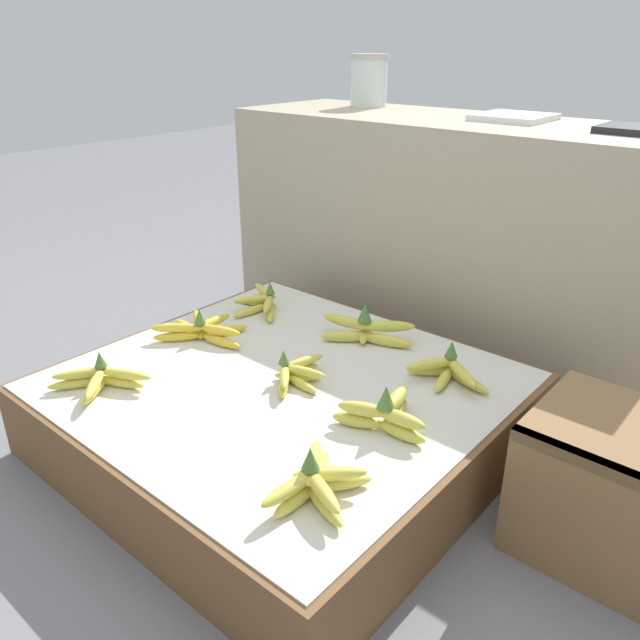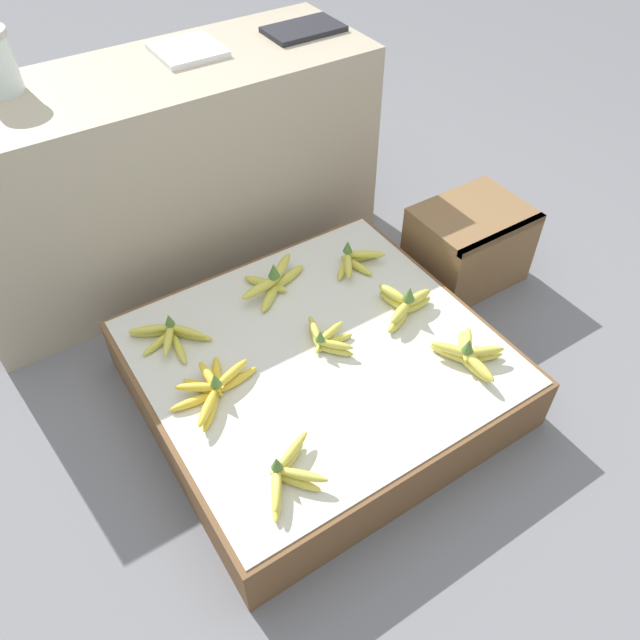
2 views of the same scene
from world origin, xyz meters
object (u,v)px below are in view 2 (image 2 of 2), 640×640
(banana_bunch_middle_midright, at_px, (404,304))
(banana_bunch_back_left, at_px, (170,336))
(wooden_crate, at_px, (468,245))
(banana_bunch_front_midright, at_px, (468,354))
(foam_tray_white, at_px, (188,50))
(banana_bunch_front_left, at_px, (287,474))
(banana_bunch_back_midleft, at_px, (273,281))
(banana_bunch_back_midright, at_px, (355,260))
(banana_bunch_middle_midleft, at_px, (327,339))
(banana_bunch_middle_left, at_px, (212,388))

(banana_bunch_middle_midright, bearing_deg, banana_bunch_back_left, 156.99)
(wooden_crate, height_order, banana_bunch_front_midright, banana_bunch_front_midright)
(banana_bunch_middle_midright, bearing_deg, foam_tray_white, 102.92)
(wooden_crate, xyz_separation_m, banana_bunch_front_left, (-1.07, -0.49, 0.08))
(banana_bunch_back_midleft, bearing_deg, banana_bunch_back_midright, -10.17)
(banana_bunch_front_left, relative_size, banana_bunch_middle_midleft, 1.04)
(wooden_crate, relative_size, banana_bunch_back_midleft, 1.44)
(banana_bunch_middle_left, distance_m, banana_bunch_back_midright, 0.69)
(banana_bunch_back_midleft, bearing_deg, banana_bunch_middle_midleft, -88.25)
(banana_bunch_middle_left, distance_m, foam_tray_white, 1.14)
(banana_bunch_middle_midright, bearing_deg, banana_bunch_front_left, -152.88)
(banana_bunch_middle_midleft, bearing_deg, banana_bunch_front_midright, -42.01)
(banana_bunch_back_left, distance_m, banana_bunch_back_midleft, 0.38)
(banana_bunch_back_midleft, height_order, banana_bunch_back_midright, banana_bunch_back_midleft)
(banana_bunch_middle_midleft, bearing_deg, banana_bunch_middle_left, 177.48)
(banana_bunch_middle_midright, xyz_separation_m, foam_tray_white, (-0.22, 0.95, 0.51))
(banana_bunch_back_left, bearing_deg, banana_bunch_back_midleft, 4.89)
(banana_bunch_middle_left, bearing_deg, banana_bunch_back_midleft, 38.29)
(wooden_crate, bearing_deg, banana_bunch_front_left, -155.12)
(banana_bunch_middle_left, xyz_separation_m, banana_bunch_middle_midright, (0.65, -0.03, 0.01))
(banana_bunch_middle_midright, relative_size, foam_tray_white, 0.97)
(banana_bunch_middle_midright, xyz_separation_m, banana_bunch_back_left, (-0.66, 0.28, -0.01))
(banana_bunch_middle_left, xyz_separation_m, banana_bunch_middle_midleft, (0.37, -0.02, -0.00))
(wooden_crate, xyz_separation_m, banana_bunch_back_midright, (-0.46, 0.08, 0.08))
(banana_bunch_front_midright, relative_size, banana_bunch_middle_midleft, 1.14)
(banana_bunch_front_left, xyz_separation_m, banana_bunch_back_left, (-0.05, 0.59, -0.00))
(wooden_crate, distance_m, banana_bunch_back_midright, 0.47)
(banana_bunch_middle_midleft, bearing_deg, banana_bunch_back_midright, 41.71)
(banana_bunch_back_left, xyz_separation_m, banana_bunch_back_midright, (0.67, -0.02, 0.00))
(banana_bunch_front_midright, xyz_separation_m, foam_tray_white, (-0.25, 1.21, 0.52))
(banana_bunch_middle_left, bearing_deg, banana_bunch_back_left, 94.26)
(banana_bunch_middle_midleft, height_order, banana_bunch_back_left, banana_bunch_back_left)
(banana_bunch_middle_left, xyz_separation_m, foam_tray_white, (0.43, 0.91, 0.52))
(banana_bunch_front_left, xyz_separation_m, banana_bunch_middle_midleft, (0.33, 0.33, -0.00))
(banana_bunch_front_left, distance_m, banana_bunch_middle_midright, 0.69)
(banana_bunch_middle_midright, relative_size, banana_bunch_back_midleft, 0.78)
(banana_bunch_front_midright, bearing_deg, banana_bunch_middle_left, 156.51)
(banana_bunch_back_midleft, distance_m, banana_bunch_back_midright, 0.29)
(banana_bunch_front_left, xyz_separation_m, banana_bunch_front_midright, (0.64, 0.05, 0.00))
(banana_bunch_front_left, xyz_separation_m, banana_bunch_back_midright, (0.61, 0.58, 0.00))
(banana_bunch_front_left, height_order, banana_bunch_back_midleft, banana_bunch_back_midleft)
(banana_bunch_middle_midright, height_order, banana_bunch_back_midleft, banana_bunch_back_midleft)
(wooden_crate, height_order, banana_bunch_middle_midright, banana_bunch_middle_midright)
(banana_bunch_middle_left, relative_size, banana_bunch_back_left, 1.25)
(banana_bunch_middle_left, distance_m, banana_bunch_back_left, 0.25)
(banana_bunch_middle_midright, bearing_deg, banana_bunch_middle_midleft, 176.89)
(banana_bunch_back_midleft, bearing_deg, banana_bunch_back_left, -175.11)
(wooden_crate, xyz_separation_m, banana_bunch_back_left, (-1.12, 0.10, 0.07))
(banana_bunch_back_midright, bearing_deg, banana_bunch_front_left, -136.68)
(banana_bunch_back_midleft, xyz_separation_m, banana_bunch_back_midright, (0.29, -0.05, -0.01))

